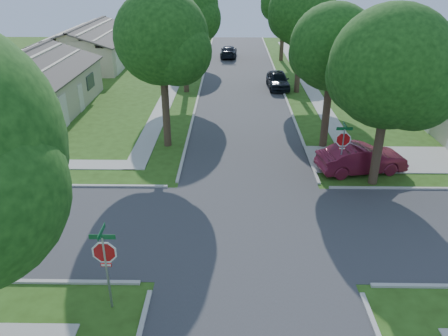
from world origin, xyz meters
TOP-DOWN VIEW (x-y plane):
  - ground at (0.00, 0.00)m, footprint 100.00×100.00m
  - road_ns at (0.00, 0.00)m, footprint 7.00×100.00m
  - sidewalk_ne at (6.10, 26.00)m, footprint 1.20×40.00m
  - sidewalk_nw at (-6.10, 26.00)m, footprint 1.20×40.00m
  - driveway at (7.90, 7.10)m, footprint 8.80×3.60m
  - stop_sign_sw at (-4.70, -4.70)m, footprint 1.05×0.80m
  - stop_sign_ne at (4.70, 4.70)m, footprint 1.05×0.80m
  - tree_e_near at (4.75, 9.01)m, footprint 4.97×4.80m
  - tree_e_mid at (4.76, 21.01)m, footprint 5.59×5.40m
  - tree_e_far at (4.75, 34.01)m, footprint 5.17×5.00m
  - tree_w_near at (-4.64, 9.01)m, footprint 5.38×5.20m
  - tree_w_mid at (-4.64, 21.01)m, footprint 5.80×5.60m
  - tree_w_far at (-4.65, 34.01)m, footprint 4.76×4.60m
  - tree_ne_corner at (6.36, 4.21)m, footprint 5.80×5.60m
  - house_ne_far at (15.99, 29.00)m, footprint 8.42×13.60m
  - house_nw_near at (-15.99, 15.00)m, footprint 8.42×13.60m
  - house_nw_far at (-15.99, 32.00)m, footprint 8.42×13.60m
  - car_driveway at (6.00, 5.50)m, footprint 4.84×2.49m
  - car_curb_east at (3.20, 22.25)m, footprint 1.92×4.42m
  - car_curb_west at (-1.20, 35.71)m, footprint 1.96×4.50m

SIDE VIEW (x-z plane):
  - ground at x=0.00m, z-range 0.00..0.00m
  - road_ns at x=0.00m, z-range -0.01..0.01m
  - sidewalk_ne at x=6.10m, z-range 0.00..0.04m
  - sidewalk_nw at x=-6.10m, z-range 0.00..0.04m
  - driveway at x=7.90m, z-range 0.00..0.05m
  - car_curb_west at x=-1.20m, z-range 0.00..1.29m
  - car_curb_east at x=3.20m, z-range 0.00..1.48m
  - car_driveway at x=6.00m, z-range 0.00..1.52m
  - house_ne_far at x=15.99m, z-range -0.60..3.63m
  - house_nw_near at x=-15.99m, z-range -0.60..3.63m
  - house_nw_far at x=-15.99m, z-range -0.60..3.63m
  - stop_sign_sw at x=-4.70m, z-range 0.54..3.52m
  - stop_sign_ne at x=4.70m, z-range 0.54..3.52m
  - tree_w_far at x=-4.65m, z-range 1.49..9.52m
  - tree_ne_corner at x=6.36m, z-range 1.26..9.92m
  - tree_e_near at x=4.75m, z-range 1.50..9.78m
  - tree_e_far at x=4.75m, z-range 1.62..10.34m
  - tree_w_near at x=-4.64m, z-range 1.63..10.60m
  - tree_e_mid at x=4.76m, z-range 1.64..10.86m
  - tree_w_mid at x=-4.64m, z-range 1.71..11.27m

